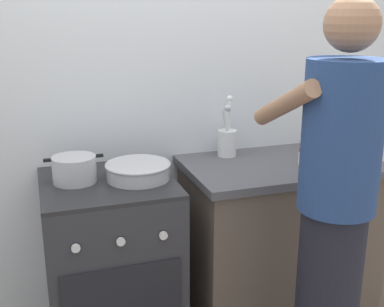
{
  "coord_description": "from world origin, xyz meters",
  "views": [
    {
      "loc": [
        -0.63,
        -1.94,
        1.64
      ],
      "look_at": [
        0.05,
        0.12,
        1.0
      ],
      "focal_mm": 44.84,
      "sensor_mm": 36.0,
      "label": 1
    }
  ],
  "objects_px": {
    "pot": "(74,169)",
    "utensil_crock": "(227,140)",
    "spice_bottle": "(303,157)",
    "oil_bottle": "(326,138)",
    "person": "(334,218)",
    "stove_range": "(112,268)",
    "mixing_bowl": "(138,170)"
  },
  "relations": [
    {
      "from": "stove_range",
      "to": "person",
      "type": "height_order",
      "value": "person"
    },
    {
      "from": "oil_bottle",
      "to": "person",
      "type": "bearing_deg",
      "value": -120.24
    },
    {
      "from": "stove_range",
      "to": "spice_bottle",
      "type": "relative_size",
      "value": 10.48
    },
    {
      "from": "mixing_bowl",
      "to": "person",
      "type": "relative_size",
      "value": 0.18
    },
    {
      "from": "mixing_bowl",
      "to": "spice_bottle",
      "type": "height_order",
      "value": "spice_bottle"
    },
    {
      "from": "stove_range",
      "to": "oil_bottle",
      "type": "relative_size",
      "value": 3.51
    },
    {
      "from": "person",
      "to": "pot",
      "type": "bearing_deg",
      "value": 145.95
    },
    {
      "from": "mixing_bowl",
      "to": "utensil_crock",
      "type": "bearing_deg",
      "value": 22.46
    },
    {
      "from": "spice_bottle",
      "to": "person",
      "type": "relative_size",
      "value": 0.05
    },
    {
      "from": "oil_bottle",
      "to": "spice_bottle",
      "type": "bearing_deg",
      "value": -157.23
    },
    {
      "from": "mixing_bowl",
      "to": "utensil_crock",
      "type": "relative_size",
      "value": 0.93
    },
    {
      "from": "pot",
      "to": "stove_range",
      "type": "bearing_deg",
      "value": -11.44
    },
    {
      "from": "mixing_bowl",
      "to": "spice_bottle",
      "type": "xyz_separation_m",
      "value": [
        0.83,
        -0.05,
        -0.0
      ]
    },
    {
      "from": "oil_bottle",
      "to": "person",
      "type": "xyz_separation_m",
      "value": [
        -0.35,
        -0.61,
        -0.15
      ]
    },
    {
      "from": "pot",
      "to": "person",
      "type": "height_order",
      "value": "person"
    },
    {
      "from": "person",
      "to": "mixing_bowl",
      "type": "bearing_deg",
      "value": 138.52
    },
    {
      "from": "person",
      "to": "oil_bottle",
      "type": "bearing_deg",
      "value": 59.76
    },
    {
      "from": "stove_range",
      "to": "mixing_bowl",
      "type": "relative_size",
      "value": 2.97
    },
    {
      "from": "oil_bottle",
      "to": "stove_range",
      "type": "bearing_deg",
      "value": -179.9
    },
    {
      "from": "pot",
      "to": "spice_bottle",
      "type": "bearing_deg",
      "value": -5.28
    },
    {
      "from": "utensil_crock",
      "to": "pot",
      "type": "bearing_deg",
      "value": -168.32
    },
    {
      "from": "person",
      "to": "stove_range",
      "type": "bearing_deg",
      "value": 142.81
    },
    {
      "from": "pot",
      "to": "oil_bottle",
      "type": "distance_m",
      "value": 1.29
    },
    {
      "from": "oil_bottle",
      "to": "pot",
      "type": "bearing_deg",
      "value": 178.83
    },
    {
      "from": "pot",
      "to": "utensil_crock",
      "type": "xyz_separation_m",
      "value": [
        0.81,
        0.17,
        0.03
      ]
    },
    {
      "from": "utensil_crock",
      "to": "oil_bottle",
      "type": "xyz_separation_m",
      "value": [
        0.48,
        -0.19,
        0.02
      ]
    },
    {
      "from": "pot",
      "to": "spice_bottle",
      "type": "distance_m",
      "value": 1.12
    },
    {
      "from": "spice_bottle",
      "to": "oil_bottle",
      "type": "distance_m",
      "value": 0.21
    },
    {
      "from": "pot",
      "to": "utensil_crock",
      "type": "relative_size",
      "value": 0.81
    },
    {
      "from": "oil_bottle",
      "to": "utensil_crock",
      "type": "bearing_deg",
      "value": 158.06
    },
    {
      "from": "utensil_crock",
      "to": "oil_bottle",
      "type": "distance_m",
      "value": 0.52
    },
    {
      "from": "pot",
      "to": "mixing_bowl",
      "type": "xyz_separation_m",
      "value": [
        0.28,
        -0.05,
        -0.02
      ]
    }
  ]
}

